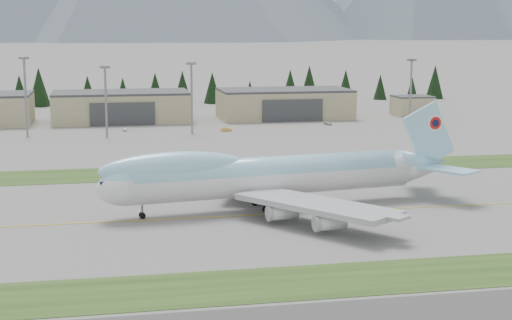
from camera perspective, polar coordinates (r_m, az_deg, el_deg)
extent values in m
plane|color=#5F5F5D|center=(139.81, -1.81, -4.12)|extent=(7000.00, 7000.00, 0.00)
cube|color=#234016|center=(103.94, 1.67, -8.98)|extent=(400.00, 14.00, 0.08)
cube|color=#234016|center=(183.40, -4.12, -0.85)|extent=(400.00, 18.00, 0.08)
cube|color=gold|center=(139.81, -1.81, -4.12)|extent=(400.00, 0.40, 0.02)
cylinder|color=silver|center=(145.07, 1.15, -1.33)|extent=(54.86, 13.92, 6.33)
cylinder|color=#95D8F5|center=(144.52, 0.79, -0.90)|extent=(50.94, 12.89, 5.84)
ellipsoid|color=silver|center=(138.10, -9.51, -2.02)|extent=(10.91, 7.69, 6.33)
ellipsoid|color=#95D8F5|center=(137.88, -9.53, -1.54)|extent=(9.14, 6.50, 5.36)
ellipsoid|color=#95D8F5|center=(139.24, -6.00, -0.58)|extent=(27.36, 9.09, 5.84)
cube|color=#0C1433|center=(137.34, -10.93, -1.59)|extent=(2.42, 2.80, 1.26)
cone|color=silver|center=(158.99, 12.07, -0.58)|extent=(12.44, 7.78, 6.20)
cone|color=#95D8F5|center=(158.79, 12.08, -0.17)|extent=(11.39, 7.09, 5.65)
cube|color=#95D8F5|center=(158.49, 12.45, 1.80)|extent=(11.75, 2.23, 13.44)
cylinder|color=silver|center=(159.14, 12.77, 2.67)|extent=(3.50, 0.68, 3.50)
cylinder|color=red|center=(159.22, 12.75, 2.67)|extent=(2.53, 0.55, 2.53)
cylinder|color=#0C1433|center=(159.31, 12.73, 2.67)|extent=(1.47, 0.40, 1.46)
cube|color=#95D8F5|center=(164.81, 11.60, 0.00)|extent=(8.71, 11.95, 0.45)
cube|color=#95D8F5|center=(155.06, 13.81, -0.68)|extent=(10.74, 12.16, 0.45)
cube|color=#A2A6AA|center=(160.90, -0.20, -0.88)|extent=(18.65, 30.61, 0.97)
cube|color=#A2A6AA|center=(131.58, 4.39, -3.27)|extent=(24.67, 29.05, 0.97)
cylinder|color=silver|center=(156.22, -1.28, -1.89)|extent=(5.35, 3.12, 2.43)
cylinder|color=silver|center=(166.13, -0.69, -1.20)|extent=(5.35, 3.12, 2.43)
cylinder|color=silver|center=(133.83, 1.95, -3.84)|extent=(5.35, 3.12, 2.43)
cylinder|color=silver|center=(127.55, 5.43, -4.55)|extent=(5.35, 3.12, 2.43)
cylinder|color=gray|center=(139.56, -8.28, -3.75)|extent=(0.48, 0.48, 2.34)
cylinder|color=gray|center=(148.15, 0.22, -2.83)|extent=(0.62, 0.62, 2.53)
cylinder|color=gray|center=(142.79, 1.00, -3.30)|extent=(0.62, 0.62, 2.53)
cylinder|color=gray|center=(149.81, 1.98, -2.70)|extent=(0.62, 0.62, 2.53)
cylinder|color=gray|center=(144.51, 2.82, -3.16)|extent=(0.62, 0.62, 2.53)
cylinder|color=black|center=(139.34, -8.24, -4.04)|extent=(1.11, 0.49, 1.07)
cylinder|color=black|center=(140.08, -8.31, -3.96)|extent=(1.11, 0.49, 1.07)
cylinder|color=black|center=(148.30, 0.22, -3.09)|extent=(1.22, 0.65, 1.17)
cylinder|color=black|center=(142.95, 1.00, -3.57)|extent=(1.22, 0.65, 1.17)
cylinder|color=black|center=(149.96, 1.98, -2.95)|extent=(1.22, 0.65, 1.17)
cylinder|color=black|center=(144.67, 2.82, -3.42)|extent=(1.22, 0.65, 1.17)
cube|color=tan|center=(285.51, -9.77, 3.78)|extent=(48.00, 26.00, 10.00)
cube|color=#35383A|center=(285.03, -9.80, 4.86)|extent=(48.00, 26.00, 0.80)
cube|color=#35383A|center=(272.38, -9.68, 3.30)|extent=(22.08, 0.60, 8.00)
cube|color=tan|center=(293.20, 2.06, 4.06)|extent=(48.00, 26.00, 10.00)
cube|color=#35383A|center=(292.74, 2.07, 5.11)|extent=(48.00, 26.00, 0.80)
cube|color=#35383A|center=(280.44, 2.69, 3.60)|extent=(22.08, 0.60, 8.00)
cube|color=tan|center=(306.81, 11.30, 3.85)|extent=(14.00, 12.00, 7.00)
cube|color=#35383A|center=(306.47, 11.32, 4.55)|extent=(14.00, 12.00, 0.60)
cylinder|color=gray|center=(249.79, -16.40, 4.31)|extent=(0.70, 0.70, 23.74)
cube|color=gray|center=(249.05, -16.53, 7.12)|extent=(3.20, 3.20, 0.80)
cylinder|color=gray|center=(242.93, -10.86, 4.07)|extent=(0.70, 0.70, 21.08)
cube|color=gray|center=(242.16, -10.94, 6.65)|extent=(3.20, 3.20, 0.80)
cylinder|color=gray|center=(248.42, -4.70, 4.41)|extent=(0.70, 0.70, 21.78)
cube|color=gray|center=(247.66, -4.73, 7.01)|extent=(3.20, 3.20, 0.80)
cylinder|color=gray|center=(266.70, 11.18, 4.67)|extent=(0.70, 0.70, 22.31)
cube|color=gray|center=(266.00, 11.26, 7.15)|extent=(3.20, 3.20, 0.80)
imported|color=white|center=(259.06, -9.54, 2.10)|extent=(1.64, 3.16, 1.03)
imported|color=gold|center=(255.05, -2.18, 2.11)|extent=(3.88, 2.24, 1.21)
imported|color=#A7A6AB|center=(272.83, 5.25, 2.56)|extent=(2.28, 3.97, 1.08)
cone|color=black|center=(348.87, -16.81, 4.84)|extent=(7.65, 7.65, 13.65)
cone|color=black|center=(348.06, -15.50, 5.15)|extent=(9.37, 9.37, 16.73)
cone|color=black|center=(347.44, -12.14, 4.97)|extent=(7.30, 7.30, 13.03)
cone|color=black|center=(344.76, -9.65, 4.94)|extent=(6.81, 6.81, 12.16)
cone|color=black|center=(351.27, -7.34, 5.22)|extent=(7.76, 7.76, 13.86)
cone|color=black|center=(350.21, -5.37, 5.30)|extent=(8.20, 8.20, 14.65)
cone|color=black|center=(350.09, -3.20, 5.28)|extent=(7.86, 7.86, 14.03)
cone|color=black|center=(351.38, -0.44, 4.98)|extent=(5.61, 5.61, 10.02)
cone|color=black|center=(354.20, 2.50, 5.41)|extent=(8.36, 8.36, 14.93)
cone|color=black|center=(361.30, 3.90, 5.59)|extent=(9.17, 9.17, 16.37)
cone|color=black|center=(366.75, 6.53, 5.45)|extent=(8.00, 8.00, 14.28)
cone|color=black|center=(373.94, 9.02, 5.28)|extent=(6.62, 6.62, 11.81)
cone|color=black|center=(375.45, 11.28, 5.14)|extent=(6.00, 6.00, 10.71)
cone|color=black|center=(384.14, 12.88, 5.57)|extent=(8.88, 8.88, 15.86)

